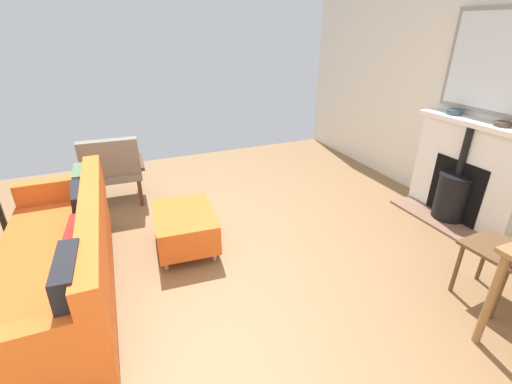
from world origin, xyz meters
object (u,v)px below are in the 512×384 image
object	(u,v)px
armchair_accent	(112,168)
mantel_bowl_near	(454,112)
mantel_bowl_far	(503,124)
sofa	(63,258)
ottoman	(184,226)
fireplace	(464,178)

from	to	relation	value
armchair_accent	mantel_bowl_near	bearing A→B (deg)	156.35
mantel_bowl_far	armchair_accent	distance (m)	3.95
mantel_bowl_near	sofa	distance (m)	3.85
mantel_bowl_far	armchair_accent	size ratio (longest dim) A/B	0.17
mantel_bowl_far	ottoman	world-z (taller)	mantel_bowl_far
fireplace	ottoman	world-z (taller)	fireplace
ottoman	armchair_accent	bearing A→B (deg)	-65.95
mantel_bowl_near	mantel_bowl_far	distance (m)	0.51
mantel_bowl_far	sofa	bearing A→B (deg)	-7.14
mantel_bowl_near	mantel_bowl_far	size ratio (longest dim) A/B	1.05
sofa	ottoman	world-z (taller)	sofa
mantel_bowl_near	sofa	bearing A→B (deg)	0.62
sofa	armchair_accent	distance (m)	1.57
fireplace	ottoman	distance (m)	2.87
mantel_bowl_far	sofa	distance (m)	3.88
fireplace	ottoman	size ratio (longest dim) A/B	1.61
sofa	armchair_accent	size ratio (longest dim) A/B	2.46
fireplace	armchair_accent	bearing A→B (deg)	-27.99
mantel_bowl_far	sofa	world-z (taller)	mantel_bowl_far
mantel_bowl_near	ottoman	bearing A→B (deg)	-5.65
fireplace	ottoman	xyz separation A→B (m)	(2.80, -0.58, -0.25)
fireplace	armchair_accent	xyz separation A→B (m)	(3.33, -1.77, -0.02)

